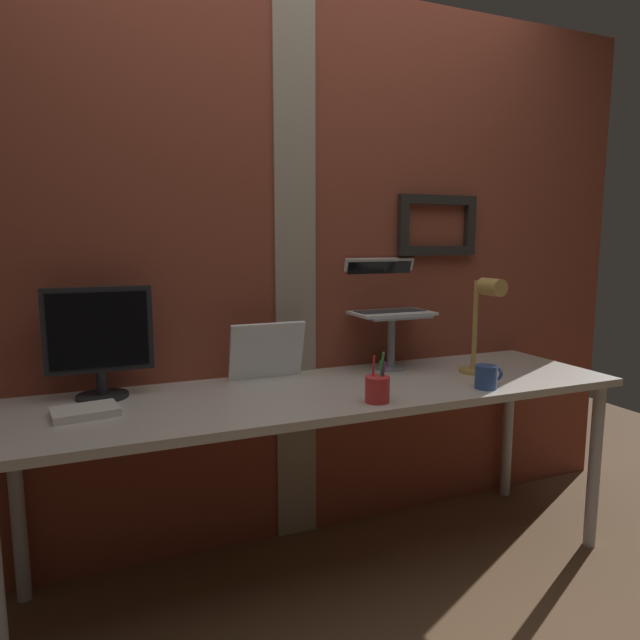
# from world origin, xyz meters

# --- Properties ---
(ground_plane) EXTENTS (6.00, 6.00, 0.00)m
(ground_plane) POSITION_xyz_m (0.00, 0.00, 0.00)
(ground_plane) COLOR brown
(brick_wall_back) EXTENTS (3.49, 0.16, 2.32)m
(brick_wall_back) POSITION_xyz_m (0.00, 0.38, 1.16)
(brick_wall_back) COLOR brown
(brick_wall_back) RESTS_ON ground_plane
(desk) EXTENTS (2.33, 0.65, 0.74)m
(desk) POSITION_xyz_m (0.02, -0.00, 0.68)
(desk) COLOR beige
(desk) RESTS_ON ground_plane
(monitor) EXTENTS (0.36, 0.18, 0.40)m
(monitor) POSITION_xyz_m (-0.78, 0.20, 0.97)
(monitor) COLOR black
(monitor) RESTS_ON desk
(laptop_stand) EXTENTS (0.28, 0.22, 0.24)m
(laptop_stand) POSITION_xyz_m (0.40, 0.20, 0.90)
(laptop_stand) COLOR gray
(laptop_stand) RESTS_ON desk
(laptop) EXTENTS (0.35, 0.29, 0.24)m
(laptop) POSITION_xyz_m (0.40, 0.28, 1.05)
(laptop) COLOR silver
(laptop) RESTS_ON laptop_stand
(whiteboard_panel) EXTENTS (0.30, 0.08, 0.24)m
(whiteboard_panel) POSITION_xyz_m (-0.15, 0.23, 0.86)
(whiteboard_panel) COLOR white
(whiteboard_panel) RESTS_ON desk
(desk_lamp) EXTENTS (0.12, 0.20, 0.41)m
(desk_lamp) POSITION_xyz_m (0.69, -0.06, 1.00)
(desk_lamp) COLOR tan
(desk_lamp) RESTS_ON desk
(pen_cup) EXTENTS (0.09, 0.09, 0.18)m
(pen_cup) POSITION_xyz_m (0.10, -0.23, 0.79)
(pen_cup) COLOR red
(pen_cup) RESTS_ON desk
(coffee_mug) EXTENTS (0.12, 0.08, 0.09)m
(coffee_mug) POSITION_xyz_m (0.57, -0.23, 0.79)
(coffee_mug) COLOR #2D4C8C
(coffee_mug) RESTS_ON desk
(paper_clutter_stack) EXTENTS (0.22, 0.17, 0.03)m
(paper_clutter_stack) POSITION_xyz_m (-0.84, -0.00, 0.76)
(paper_clutter_stack) COLOR silver
(paper_clutter_stack) RESTS_ON desk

